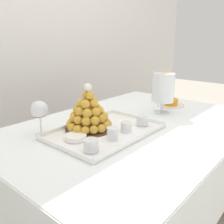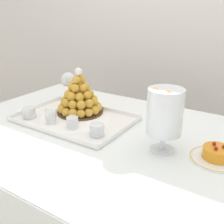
# 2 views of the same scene
# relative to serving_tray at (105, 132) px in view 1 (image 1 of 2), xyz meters

# --- Properties ---
(backdrop_wall) EXTENTS (4.80, 0.10, 2.50)m
(backdrop_wall) POSITION_rel_serving_tray_xyz_m (0.18, 1.02, 0.48)
(backdrop_wall) COLOR silver
(backdrop_wall) RESTS_ON ground_plane
(buffet_table) EXTENTS (1.43, 0.98, 0.77)m
(buffet_table) POSITION_rel_serving_tray_xyz_m (0.18, -0.03, -0.10)
(buffet_table) COLOR brown
(buffet_table) RESTS_ON ground_plane
(serving_tray) EXTENTS (0.54, 0.37, 0.02)m
(serving_tray) POSITION_rel_serving_tray_xyz_m (0.00, 0.00, 0.00)
(serving_tray) COLOR white
(serving_tray) RESTS_ON buffet_table
(croquembouche) EXTENTS (0.24, 0.24, 0.23)m
(croquembouche) POSITION_rel_serving_tray_xyz_m (-0.03, 0.08, 0.09)
(croquembouche) COLOR #4C331E
(croquembouche) RESTS_ON serving_tray
(dessert_cup_left) EXTENTS (0.06, 0.06, 0.05)m
(dessert_cup_left) POSITION_rel_serving_tray_xyz_m (-0.20, -0.10, 0.03)
(dessert_cup_left) COLOR silver
(dessert_cup_left) RESTS_ON serving_tray
(dessert_cup_mid_left) EXTENTS (0.05, 0.05, 0.06)m
(dessert_cup_mid_left) POSITION_rel_serving_tray_xyz_m (-0.06, -0.10, 0.03)
(dessert_cup_mid_left) COLOR silver
(dessert_cup_mid_left) RESTS_ON serving_tray
(dessert_cup_centre) EXTENTS (0.05, 0.05, 0.05)m
(dessert_cup_centre) POSITION_rel_serving_tray_xyz_m (0.06, -0.08, 0.03)
(dessert_cup_centre) COLOR silver
(dessert_cup_centre) RESTS_ON serving_tray
(dessert_cup_mid_right) EXTENTS (0.06, 0.06, 0.05)m
(dessert_cup_mid_right) POSITION_rel_serving_tray_xyz_m (0.20, -0.08, 0.03)
(dessert_cup_mid_right) COLOR silver
(dessert_cup_mid_right) RESTS_ON serving_tray
(creme_brulee_ramekin) EXTENTS (0.10, 0.10, 0.02)m
(creme_brulee_ramekin) POSITION_rel_serving_tray_xyz_m (-0.16, 0.03, 0.01)
(creme_brulee_ramekin) COLOR white
(creme_brulee_ramekin) RESTS_ON serving_tray
(macaron_goblet) EXTENTS (0.13, 0.13, 0.26)m
(macaron_goblet) POSITION_rel_serving_tray_xyz_m (0.47, -0.04, 0.15)
(macaron_goblet) COLOR white
(macaron_goblet) RESTS_ON buffet_table
(fruit_tart_plate) EXTENTS (0.19, 0.19, 0.06)m
(fruit_tart_plate) POSITION_rel_serving_tray_xyz_m (0.67, 0.00, 0.01)
(fruit_tart_plate) COLOR white
(fruit_tart_plate) RESTS_ON buffet_table
(wine_glass) EXTENTS (0.08, 0.08, 0.17)m
(wine_glass) POSITION_rel_serving_tray_xyz_m (-0.22, 0.21, 0.12)
(wine_glass) COLOR silver
(wine_glass) RESTS_ON buffet_table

